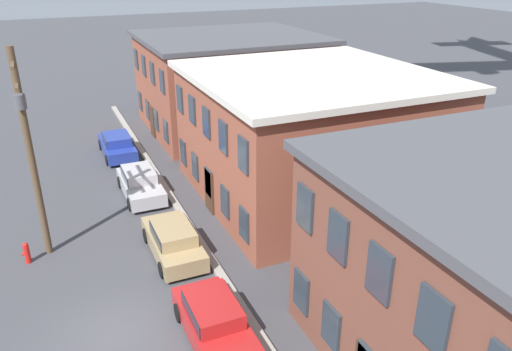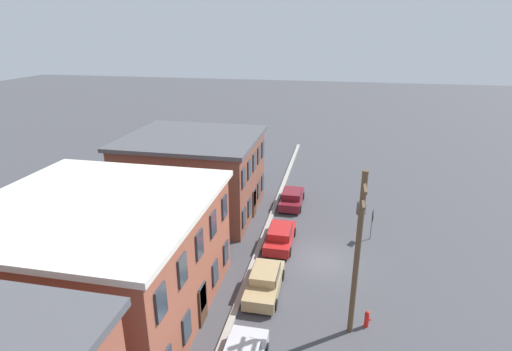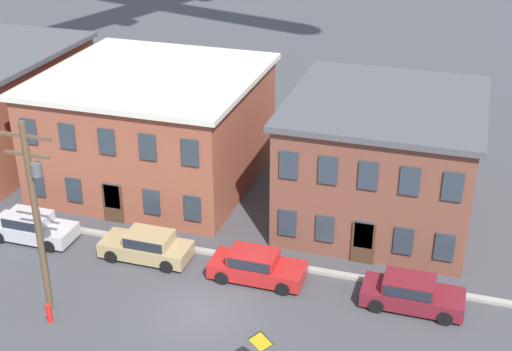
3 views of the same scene
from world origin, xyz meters
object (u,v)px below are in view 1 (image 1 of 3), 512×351
car_tan (173,240)px  car_red (215,320)px  car_blue (117,144)px  fire_hydrant (27,253)px  car_silver (140,182)px  utility_pole (29,145)px

car_tan → car_red: (5.55, -0.10, 0.00)m
car_blue → fire_hydrant: car_blue is taller
car_tan → car_red: bearing=-1.0°
car_blue → car_tan: 12.78m
car_silver → car_red: same height
car_silver → fire_hydrant: car_silver is taller
car_red → utility_pole: bearing=-148.7°
car_silver → fire_hydrant: (4.54, -5.68, -0.27)m
fire_hydrant → car_silver: bearing=128.6°
car_blue → utility_pole: 12.19m
car_blue → car_tan: same height
car_silver → fire_hydrant: bearing=-51.4°
car_blue → utility_pole: bearing=-24.2°
utility_pole → car_red: bearing=31.3°
car_blue → car_silver: (6.37, 0.14, 0.00)m
car_silver → car_tan: same height
car_tan → car_silver: bearing=-179.3°
fire_hydrant → car_blue: bearing=153.1°
car_tan → car_red: 5.55m
fire_hydrant → car_red: bearing=37.3°
car_silver → utility_pole: size_ratio=0.50×
car_blue → car_silver: bearing=1.3°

